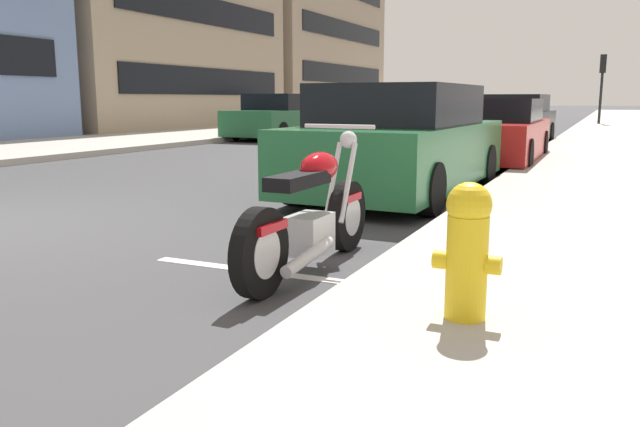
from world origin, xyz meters
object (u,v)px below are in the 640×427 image
parked_car_second_in_row (492,133)px  car_opposite_curb (279,118)px  parked_motorcycle (311,217)px  traffic_signal_near_corner (602,74)px  parked_car_mid_block (401,143)px  parked_car_at_intersection (515,121)px  fire_hydrant (467,247)px  crossing_truck (469,107)px

parked_car_second_in_row → car_opposite_curb: size_ratio=1.04×
parked_motorcycle → traffic_signal_near_corner: (29.18, -1.47, 2.06)m
parked_car_mid_block → parked_car_at_intersection: size_ratio=1.11×
parked_motorcycle → parked_car_at_intersection: size_ratio=0.52×
parked_car_at_intersection → traffic_signal_near_corner: (14.42, -1.97, 1.80)m
car_opposite_curb → fire_hydrant: size_ratio=5.91×
parked_motorcycle → crossing_truck: crossing_truck is taller
parked_car_mid_block → fire_hydrant: size_ratio=6.11×
parked_car_at_intersection → traffic_signal_near_corner: traffic_signal_near_corner is taller
fire_hydrant → car_opposite_curb: bearing=31.2°
crossing_truck → fire_hydrant: bearing=107.0°
parked_car_at_intersection → traffic_signal_near_corner: bearing=-5.1°
parked_car_mid_block → parked_car_at_intersection: (10.66, -0.08, -0.04)m
car_opposite_curb → parked_motorcycle: bearing=29.2°
crossing_truck → car_opposite_curb: 17.29m
parked_motorcycle → parked_car_second_in_row: (9.00, 0.16, 0.21)m
parked_motorcycle → fire_hydrant: size_ratio=2.84×
parked_motorcycle → parked_car_at_intersection: parked_car_at_intersection is taller
parked_car_mid_block → traffic_signal_near_corner: (25.08, -2.05, 1.77)m
crossing_truck → fire_hydrant: 33.17m
parked_car_at_intersection → crossing_truck: (16.73, 4.73, 0.21)m
parked_car_mid_block → fire_hydrant: 5.47m
traffic_signal_near_corner → parked_car_at_intersection: bearing=172.2°
parked_car_second_in_row → fire_hydrant: bearing=-171.5°
parked_motorcycle → parked_car_second_in_row: parked_car_second_in_row is taller
fire_hydrant → traffic_signal_near_corner: traffic_signal_near_corner is taller
parked_car_mid_block → parked_car_at_intersection: parked_car_mid_block is taller
parked_car_second_in_row → traffic_signal_near_corner: bearing=-5.0°
parked_car_second_in_row → car_opposite_curb: (5.43, 7.80, 0.06)m
parked_car_at_intersection → traffic_signal_near_corner: 14.67m
parked_car_second_in_row → car_opposite_curb: bearing=54.8°
parked_car_mid_block → car_opposite_curb: bearing=37.3°
fire_hydrant → parked_car_second_in_row: bearing=8.9°
traffic_signal_near_corner → parked_motorcycle: bearing=177.1°
fire_hydrant → parked_car_mid_block: bearing=21.1°
parked_motorcycle → crossing_truck: bearing=10.0°
parked_motorcycle → traffic_signal_near_corner: bearing=-2.3°
parked_car_at_intersection → traffic_signal_near_corner: size_ratio=1.27×
car_opposite_curb → fire_hydrant: bearing=31.5°
car_opposite_curb → traffic_signal_near_corner: traffic_signal_near_corner is taller
parked_car_second_in_row → crossing_truck: crossing_truck is taller
crossing_truck → parked_car_at_intersection: bearing=111.3°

